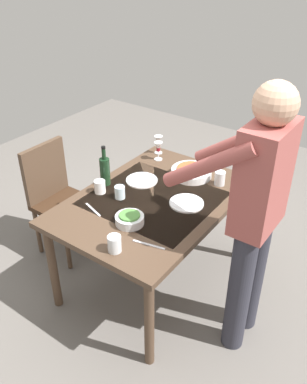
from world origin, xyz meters
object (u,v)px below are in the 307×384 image
water_cup_far_right (220,178)px  serving_bowl_pasta (191,172)px  person_server (255,211)px  wine_bottle (105,170)px  water_cup_near_left (120,192)px  water_cup_near_right (100,187)px  water_cup_far_left (114,244)px  wine_glass_left (158,141)px  dining_table (154,208)px  chair_near (56,193)px  dinner_plate_far (187,203)px  side_bowl_salad (130,219)px  dinner_plate_near (142,180)px  wine_glass_right (158,148)px

water_cup_far_right → serving_bowl_pasta: 0.23m
person_server → wine_bottle: 1.13m
water_cup_near_left → water_cup_near_right: (0.03, -0.16, 0.00)m
water_cup_far_left → serving_bowl_pasta: water_cup_far_left is taller
wine_glass_left → serving_bowl_pasta: wine_glass_left is taller
wine_glass_left → water_cup_near_left: (0.71, 0.18, -0.06)m
dining_table → chair_near: (0.13, -0.86, -0.13)m
water_cup_near_left → dinner_plate_far: bearing=115.8°
water_cup_near_right → person_server: bearing=94.0°
serving_bowl_pasta → water_cup_near_left: bearing=-23.6°
water_cup_near_right → side_bowl_salad: water_cup_near_right is taller
water_cup_near_left → wine_bottle: bearing=-112.7°
dining_table → wine_bottle: wine_bottle is taller
side_bowl_salad → water_cup_far_right: bearing=162.9°
chair_near → water_cup_far_right: bearing=115.9°
water_cup_near_left → chair_near: bearing=-90.1°
dinner_plate_far → water_cup_far_left: bearing=-7.0°
dinner_plate_far → dining_table: bearing=-72.1°
dining_table → water_cup_far_left: bearing=13.8°
person_server → dinner_plate_near: 0.99m
water_cup_far_left → chair_near: bearing=-114.1°
water_cup_far_left → water_cup_near_left: bearing=-143.5°
dining_table → serving_bowl_pasta: size_ratio=4.51×
person_server → wine_bottle: size_ratio=5.71×
chair_near → person_server: 1.65m
wine_bottle → wine_glass_right: bearing=170.5°
wine_bottle → side_bowl_salad: wine_bottle is taller
wine_glass_right → dinner_plate_far: bearing=51.3°
person_server → water_cup_far_left: person_server is taller
chair_near → serving_bowl_pasta: bearing=121.0°
wine_glass_left → water_cup_near_right: bearing=1.8°
wine_glass_right → serving_bowl_pasta: bearing=78.1°
dinner_plate_near → side_bowl_salad: bearing=28.9°
person_server → water_cup_near_left: 0.94m
water_cup_far_left → wine_bottle: bearing=-134.9°
serving_bowl_pasta → dinner_plate_far: 0.39m
water_cup_far_right → wine_glass_left: bearing=-104.0°
chair_near → wine_glass_left: chair_near is taller
wine_glass_right → serving_bowl_pasta: 0.37m
chair_near → wine_bottle: wine_bottle is taller
person_server → serving_bowl_pasta: size_ratio=5.63×
water_cup_far_left → dinner_plate_near: bearing=-154.1°
serving_bowl_pasta → water_cup_far_left: bearing=5.3°
wine_glass_left → water_cup_far_right: (0.16, 0.65, -0.05)m
person_server → dinner_plate_far: 0.58m
person_server → wine_glass_left: 1.29m
water_cup_far_left → water_cup_far_right: water_cup_far_right is taller
chair_near → water_cup_near_left: size_ratio=10.30×
wine_glass_right → dinner_plate_far: size_ratio=0.66×
person_server → wine_bottle: person_server is taller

